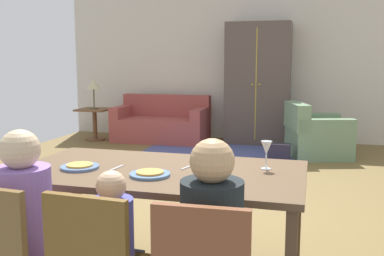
# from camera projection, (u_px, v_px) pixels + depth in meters

# --- Properties ---
(ground_plane) EXTENTS (7.05, 6.57, 0.02)m
(ground_plane) POSITION_uv_depth(u_px,v_px,m) (209.00, 188.00, 5.21)
(ground_plane) COLOR brown
(back_wall) EXTENTS (7.05, 0.10, 2.70)m
(back_wall) POSITION_uv_depth(u_px,v_px,m) (251.00, 66.00, 8.19)
(back_wall) COLOR beige
(back_wall) RESTS_ON ground_plane
(dining_table) EXTENTS (1.86, 1.01, 0.76)m
(dining_table) POSITION_uv_depth(u_px,v_px,m) (160.00, 179.00, 2.93)
(dining_table) COLOR brown
(dining_table) RESTS_ON ground_plane
(plate_near_man) EXTENTS (0.25, 0.25, 0.02)m
(plate_near_man) POSITION_uv_depth(u_px,v_px,m) (80.00, 167.00, 2.93)
(plate_near_man) COLOR #5572A3
(plate_near_man) RESTS_ON dining_table
(pizza_near_man) EXTENTS (0.17, 0.17, 0.01)m
(pizza_near_man) POSITION_uv_depth(u_px,v_px,m) (80.00, 165.00, 2.93)
(pizza_near_man) COLOR gold
(pizza_near_man) RESTS_ON plate_near_man
(plate_near_child) EXTENTS (0.25, 0.25, 0.02)m
(plate_near_child) POSITION_uv_depth(u_px,v_px,m) (150.00, 175.00, 2.74)
(plate_near_child) COLOR #5279A8
(plate_near_child) RESTS_ON dining_table
(pizza_near_child) EXTENTS (0.17, 0.17, 0.01)m
(pizza_near_child) POSITION_uv_depth(u_px,v_px,m) (150.00, 172.00, 2.74)
(pizza_near_child) COLOR gold
(pizza_near_child) RESTS_ON plate_near_child
(wine_glass) EXTENTS (0.07, 0.07, 0.19)m
(wine_glass) POSITION_uv_depth(u_px,v_px,m) (266.00, 149.00, 2.90)
(wine_glass) COLOR silver
(wine_glass) RESTS_ON dining_table
(fork) EXTENTS (0.04, 0.15, 0.01)m
(fork) POSITION_uv_depth(u_px,v_px,m) (117.00, 168.00, 2.94)
(fork) COLOR silver
(fork) RESTS_ON dining_table
(knife) EXTENTS (0.06, 0.17, 0.01)m
(knife) POSITION_uv_depth(u_px,v_px,m) (188.00, 167.00, 2.97)
(knife) COLOR silver
(knife) RESTS_ON dining_table
(dining_chair_man) EXTENTS (0.45, 0.45, 0.87)m
(dining_chair_man) POSITION_uv_depth(u_px,v_px,m) (7.00, 254.00, 2.27)
(dining_chair_man) COLOR brown
(dining_chair_man) RESTS_ON ground_plane
(person_man) EXTENTS (0.30, 0.41, 1.11)m
(person_man) POSITION_uv_depth(u_px,v_px,m) (30.00, 237.00, 2.43)
(person_man) COLOR #2D3F41
(person_man) RESTS_ON ground_plane
(area_rug) EXTENTS (2.60, 1.80, 0.01)m
(area_rug) POSITION_uv_depth(u_px,v_px,m) (223.00, 154.00, 7.05)
(area_rug) COLOR #474F86
(area_rug) RESTS_ON ground_plane
(couch) EXTENTS (1.66, 0.86, 0.82)m
(couch) POSITION_uv_depth(u_px,v_px,m) (162.00, 124.00, 8.16)
(couch) COLOR #9A433E
(couch) RESTS_ON ground_plane
(armchair) EXTENTS (1.07, 1.06, 0.82)m
(armchair) POSITION_uv_depth(u_px,v_px,m) (315.00, 136.00, 6.82)
(armchair) COLOR slate
(armchair) RESTS_ON ground_plane
(armoire) EXTENTS (1.10, 0.59, 2.10)m
(armoire) POSITION_uv_depth(u_px,v_px,m) (258.00, 84.00, 7.82)
(armoire) COLOR #50423A
(armoire) RESTS_ON ground_plane
(side_table) EXTENTS (0.56, 0.56, 0.58)m
(side_table) POSITION_uv_depth(u_px,v_px,m) (95.00, 120.00, 8.22)
(side_table) COLOR brown
(side_table) RESTS_ON ground_plane
(table_lamp) EXTENTS (0.26, 0.26, 0.54)m
(table_lamp) POSITION_uv_depth(u_px,v_px,m) (94.00, 85.00, 8.12)
(table_lamp) COLOR brown
(table_lamp) RESTS_ON side_table
(handbag) EXTENTS (0.32, 0.16, 0.26)m
(handbag) POSITION_uv_depth(u_px,v_px,m) (279.00, 152.00, 6.51)
(handbag) COLOR #231F2A
(handbag) RESTS_ON ground_plane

